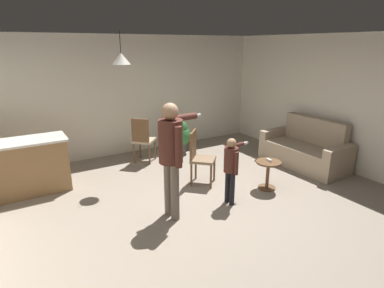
% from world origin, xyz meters
% --- Properties ---
extents(ground, '(7.68, 7.68, 0.00)m').
position_xyz_m(ground, '(0.00, 0.00, 0.00)').
color(ground, gray).
extents(wall_back, '(6.40, 0.10, 2.70)m').
position_xyz_m(wall_back, '(0.00, 3.20, 1.35)').
color(wall_back, silver).
rests_on(wall_back, ground).
extents(wall_right, '(0.10, 6.40, 2.70)m').
position_xyz_m(wall_right, '(3.20, 0.00, 1.35)').
color(wall_right, silver).
rests_on(wall_right, ground).
extents(couch_floral, '(0.91, 1.83, 1.00)m').
position_xyz_m(couch_floral, '(2.68, 0.40, 0.33)').
color(couch_floral, tan).
rests_on(couch_floral, ground).
extents(kitchen_counter, '(1.26, 0.66, 0.95)m').
position_xyz_m(kitchen_counter, '(-2.45, 1.98, 0.48)').
color(kitchen_counter, olive).
rests_on(kitchen_counter, ground).
extents(side_table_by_couch, '(0.44, 0.44, 0.52)m').
position_xyz_m(side_table_by_couch, '(1.16, -0.06, 0.33)').
color(side_table_by_couch, brown).
rests_on(side_table_by_couch, ground).
extents(person_adult, '(0.83, 0.55, 1.73)m').
position_xyz_m(person_adult, '(-0.73, -0.03, 1.07)').
color(person_adult, '#60564C').
rests_on(person_adult, ground).
extents(person_child, '(0.57, 0.34, 1.11)m').
position_xyz_m(person_child, '(0.25, -0.15, 0.69)').
color(person_child, black).
rests_on(person_child, ground).
extents(dining_chair_by_counter, '(0.59, 0.59, 1.00)m').
position_xyz_m(dining_chair_by_counter, '(-0.21, 2.34, 0.55)').
color(dining_chair_by_counter, brown).
rests_on(dining_chair_by_counter, ground).
extents(dining_chair_near_wall, '(0.59, 0.59, 1.00)m').
position_xyz_m(dining_chair_near_wall, '(0.24, 0.78, 0.55)').
color(dining_chair_near_wall, brown).
rests_on(dining_chair_near_wall, ground).
extents(potted_plant_corner, '(0.52, 0.52, 0.79)m').
position_xyz_m(potted_plant_corner, '(0.79, 2.52, 0.44)').
color(potted_plant_corner, '#4C4742').
rests_on(potted_plant_corner, ground).
extents(spare_remote_on_table, '(0.06, 0.13, 0.04)m').
position_xyz_m(spare_remote_on_table, '(1.18, -0.04, 0.54)').
color(spare_remote_on_table, white).
rests_on(spare_remote_on_table, side_table_by_couch).
extents(ceiling_light_pendant, '(0.32, 0.32, 0.55)m').
position_xyz_m(ceiling_light_pendant, '(-0.82, 1.65, 2.25)').
color(ceiling_light_pendant, silver).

